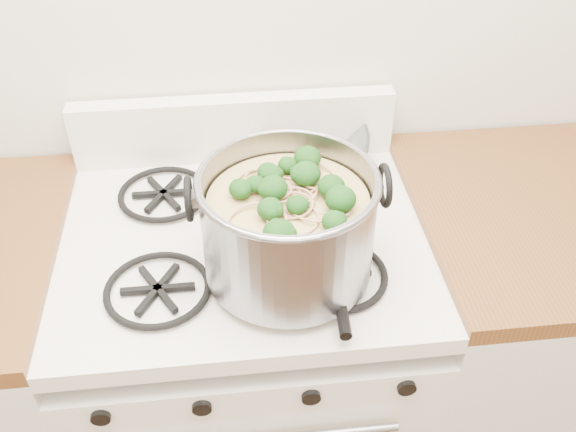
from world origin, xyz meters
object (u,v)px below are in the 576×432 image
at_px(stock_pot, 288,226).
at_px(spatula, 330,238).
at_px(glass_bowl, 315,151).
at_px(gas_range, 251,373).

distance_m(stock_pot, spatula, 0.14).
height_order(stock_pot, spatula, stock_pot).
distance_m(spatula, glass_bowl, 0.31).
bearing_deg(stock_pot, spatula, 33.58).
bearing_deg(glass_bowl, spatula, -92.89).
distance_m(gas_range, spatula, 0.53).
xyz_separation_m(stock_pot, spatula, (0.09, 0.06, -0.09)).
height_order(spatula, glass_bowl, glass_bowl).
bearing_deg(spatula, stock_pot, -143.27).
distance_m(gas_range, stock_pot, 0.61).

